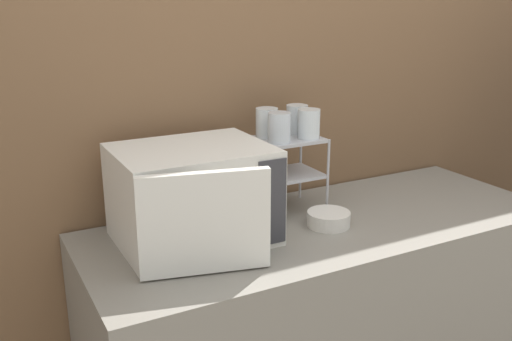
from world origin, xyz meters
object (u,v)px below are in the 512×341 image
at_px(glass_back_left, 267,123).
at_px(bowl, 329,219).
at_px(dish_rack, 289,158).
at_px(glass_front_left, 279,127).
at_px(glass_back_right, 297,119).
at_px(glass_front_right, 309,124).
at_px(microwave, 193,196).

distance_m(glass_back_left, bowl, 0.42).
xyz_separation_m(dish_rack, glass_front_left, (-0.07, -0.04, 0.14)).
bearing_deg(glass_front_left, glass_back_right, 35.32).
distance_m(glass_back_right, bowl, 0.41).
height_order(glass_front_right, glass_back_left, same).
distance_m(microwave, bowl, 0.50).
bearing_deg(glass_back_left, microwave, -156.82).
distance_m(microwave, dish_rack, 0.44).
bearing_deg(glass_back_right, glass_back_left, -179.29).
relative_size(microwave, dish_rack, 1.76).
distance_m(glass_front_right, glass_back_left, 0.16).
bearing_deg(microwave, glass_back_left, 23.18).
bearing_deg(dish_rack, microwave, -166.07).
bearing_deg(dish_rack, glass_front_left, -147.25).
height_order(glass_front_left, glass_back_left, same).
height_order(microwave, dish_rack, microwave).
bearing_deg(glass_front_right, dish_rack, 145.80).
height_order(glass_front_right, bowl, glass_front_right).
height_order(microwave, bowl, microwave).
height_order(glass_front_left, glass_back_right, same).
height_order(glass_back_right, bowl, glass_back_right).
height_order(glass_back_right, glass_front_right, same).
relative_size(glass_back_left, bowl, 0.70).
relative_size(glass_front_left, bowl, 0.70).
distance_m(glass_front_left, glass_back_right, 0.16).
height_order(dish_rack, glass_front_right, glass_front_right).
relative_size(microwave, glass_front_right, 4.65).
bearing_deg(bowl, glass_back_left, 114.06).
xyz_separation_m(dish_rack, glass_back_right, (0.06, 0.05, 0.14)).
relative_size(glass_front_right, bowl, 0.70).
height_order(dish_rack, glass_back_right, glass_back_right).
height_order(microwave, glass_back_left, glass_back_left).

